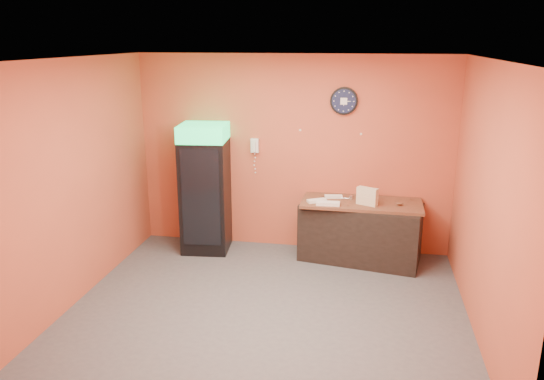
# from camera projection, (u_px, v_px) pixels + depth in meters

# --- Properties ---
(floor) EXTENTS (4.50, 4.50, 0.00)m
(floor) POSITION_uv_depth(u_px,v_px,m) (267.00, 309.00, 6.09)
(floor) COLOR #47474C
(floor) RESTS_ON ground
(back_wall) EXTENTS (4.50, 0.02, 2.80)m
(back_wall) POSITION_uv_depth(u_px,v_px,m) (293.00, 154.00, 7.59)
(back_wall) COLOR #CA5739
(back_wall) RESTS_ON floor
(left_wall) EXTENTS (0.02, 4.00, 2.80)m
(left_wall) POSITION_uv_depth(u_px,v_px,m) (75.00, 183.00, 6.09)
(left_wall) COLOR #CA5739
(left_wall) RESTS_ON floor
(right_wall) EXTENTS (0.02, 4.00, 2.80)m
(right_wall) POSITION_uv_depth(u_px,v_px,m) (487.00, 204.00, 5.31)
(right_wall) COLOR #CA5739
(right_wall) RESTS_ON floor
(ceiling) EXTENTS (4.50, 4.00, 0.02)m
(ceiling) POSITION_uv_depth(u_px,v_px,m) (266.00, 59.00, 5.31)
(ceiling) COLOR white
(ceiling) RESTS_ON back_wall
(beverage_cooler) EXTENTS (0.71, 0.71, 1.85)m
(beverage_cooler) POSITION_uv_depth(u_px,v_px,m) (204.00, 190.00, 7.57)
(beverage_cooler) COLOR black
(beverage_cooler) RESTS_ON floor
(prep_counter) EXTENTS (1.72, 0.98, 0.81)m
(prep_counter) POSITION_uv_depth(u_px,v_px,m) (360.00, 232.00, 7.36)
(prep_counter) COLOR black
(prep_counter) RESTS_ON floor
(wall_clock) EXTENTS (0.38, 0.06, 0.38)m
(wall_clock) POSITION_uv_depth(u_px,v_px,m) (344.00, 101.00, 7.23)
(wall_clock) COLOR black
(wall_clock) RESTS_ON back_wall
(wall_phone) EXTENTS (0.11, 0.10, 0.20)m
(wall_phone) POSITION_uv_depth(u_px,v_px,m) (255.00, 146.00, 7.60)
(wall_phone) COLOR white
(wall_phone) RESTS_ON back_wall
(butcher_paper) EXTENTS (1.64, 0.76, 0.04)m
(butcher_paper) POSITION_uv_depth(u_px,v_px,m) (362.00, 203.00, 7.24)
(butcher_paper) COLOR brown
(butcher_paper) RESTS_ON prep_counter
(sub_roll_stack) EXTENTS (0.30, 0.20, 0.24)m
(sub_roll_stack) POSITION_uv_depth(u_px,v_px,m) (367.00, 196.00, 7.07)
(sub_roll_stack) COLOR beige
(sub_roll_stack) RESTS_ON butcher_paper
(wrapped_sandwich_left) EXTENTS (0.28, 0.22, 0.04)m
(wrapped_sandwich_left) POSITION_uv_depth(u_px,v_px,m) (317.00, 201.00, 7.22)
(wrapped_sandwich_left) COLOR white
(wrapped_sandwich_left) RESTS_ON butcher_paper
(wrapped_sandwich_mid) EXTENTS (0.32, 0.13, 0.04)m
(wrapped_sandwich_mid) POSITION_uv_depth(u_px,v_px,m) (328.00, 203.00, 7.08)
(wrapped_sandwich_mid) COLOR white
(wrapped_sandwich_mid) RESTS_ON butcher_paper
(wrapped_sandwich_right) EXTENTS (0.26, 0.14, 0.04)m
(wrapped_sandwich_right) POSITION_uv_depth(u_px,v_px,m) (333.00, 197.00, 7.40)
(wrapped_sandwich_right) COLOR white
(wrapped_sandwich_right) RESTS_ON butcher_paper
(kitchen_tool) EXTENTS (0.06, 0.06, 0.06)m
(kitchen_tool) POSITION_uv_depth(u_px,v_px,m) (351.00, 197.00, 7.33)
(kitchen_tool) COLOR silver
(kitchen_tool) RESTS_ON butcher_paper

